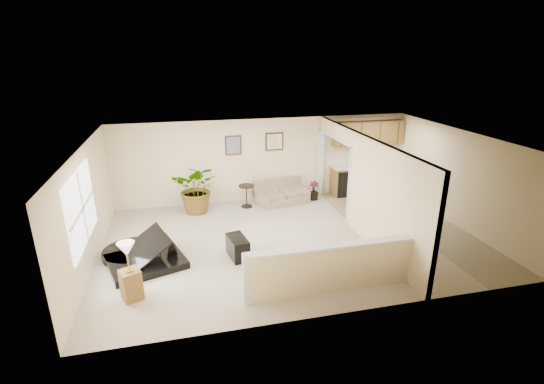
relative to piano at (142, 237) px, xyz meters
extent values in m
plane|color=#B3A38B|center=(3.43, 0.29, -0.60)|extent=(9.00, 9.00, 0.00)
cube|color=beige|center=(3.43, 3.29, 0.65)|extent=(9.00, 0.04, 2.50)
cube|color=beige|center=(3.43, -2.71, 0.65)|extent=(9.00, 0.04, 2.50)
cube|color=beige|center=(-1.07, 0.29, 0.65)|extent=(0.04, 6.00, 2.50)
cube|color=beige|center=(7.93, 0.29, 0.65)|extent=(0.04, 6.00, 2.50)
cube|color=white|center=(3.43, 0.29, 1.90)|extent=(9.00, 6.00, 0.04)
cube|color=tan|center=(6.58, 0.29, -0.60)|extent=(2.70, 6.00, 0.01)
cube|color=beige|center=(5.23, -0.91, 0.65)|extent=(0.12, 3.60, 2.50)
cube|color=beige|center=(5.23, 2.07, 1.70)|extent=(0.12, 2.35, 0.40)
cube|color=beige|center=(3.58, -2.01, -0.13)|extent=(3.30, 0.12, 0.95)
cube|color=silver|center=(3.58, -2.01, 0.36)|extent=(3.40, 0.22, 0.05)
cube|color=silver|center=(1.93, -2.01, -0.10)|extent=(0.14, 0.14, 1.00)
cube|color=white|center=(-1.05, -0.21, 0.85)|extent=(0.05, 2.15, 1.45)
cube|color=#382414|center=(2.48, 3.27, 1.15)|extent=(0.48, 0.03, 0.58)
cube|color=#845470|center=(2.48, 3.25, 1.15)|extent=(0.40, 0.01, 0.50)
cube|color=#382414|center=(3.73, 3.27, 1.20)|extent=(0.55, 0.03, 0.55)
cube|color=white|center=(3.73, 3.25, 1.20)|extent=(0.46, 0.01, 0.46)
cube|color=brown|center=(6.73, 2.99, -0.15)|extent=(2.30, 0.60, 0.90)
cube|color=beige|center=(6.73, 2.99, 0.32)|extent=(2.36, 0.65, 0.04)
cube|color=black|center=(5.93, 2.99, -0.17)|extent=(0.60, 0.60, 0.84)
cube|color=brown|center=(6.73, 3.11, 1.35)|extent=(2.30, 0.35, 0.75)
cube|color=black|center=(0.04, -0.14, 0.20)|extent=(1.85, 1.72, 0.31)
cylinder|color=black|center=(-0.12, 0.43, 0.20)|extent=(1.30, 1.30, 0.31)
cube|color=silver|center=(0.94, -0.14, 0.16)|extent=(0.55, 1.07, 0.02)
cube|color=black|center=(-0.07, -0.04, 0.49)|extent=(1.51, 1.52, 0.71)
cube|color=black|center=(2.03, -0.26, -0.37)|extent=(0.47, 0.76, 0.47)
cube|color=#A28267|center=(3.83, 2.78, -0.39)|extent=(1.70, 1.18, 0.44)
cube|color=#A28267|center=(3.83, 3.12, 0.06)|extent=(1.56, 0.52, 0.46)
cube|color=#A28267|center=(3.15, 2.78, -0.08)|extent=(0.36, 0.90, 0.17)
cube|color=#A28267|center=(4.52, 2.78, -0.08)|extent=(0.36, 0.90, 0.17)
cylinder|color=black|center=(2.75, 2.69, -0.59)|extent=(0.33, 0.33, 0.03)
cylinder|color=black|center=(2.75, 2.69, -0.27)|extent=(0.03, 0.03, 0.64)
cylinder|color=black|center=(2.75, 2.69, 0.05)|extent=(0.46, 0.46, 0.03)
cylinder|color=black|center=(1.34, 2.62, -0.46)|extent=(0.41, 0.41, 0.29)
imported|color=#205218|center=(1.34, 2.62, 0.12)|extent=(1.57, 1.45, 1.44)
cylinder|color=black|center=(4.88, 2.82, -0.50)|extent=(0.30, 0.30, 0.21)
imported|color=#205218|center=(4.88, 2.82, -0.32)|extent=(0.41, 0.41, 0.57)
cube|color=brown|center=(-0.13, -1.37, -0.31)|extent=(0.45, 0.45, 0.58)
cylinder|color=#A88E38|center=(-0.13, -1.37, -0.01)|extent=(0.16, 0.16, 0.02)
cylinder|color=#A88E38|center=(-0.13, -1.37, 0.19)|extent=(0.03, 0.03, 0.39)
cone|color=#FFECD0|center=(-0.13, -1.37, 0.43)|extent=(0.31, 0.31, 0.25)
camera|label=1|loc=(0.95, -8.09, 3.77)|focal=26.00mm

